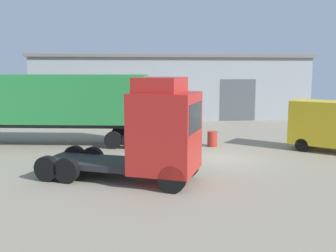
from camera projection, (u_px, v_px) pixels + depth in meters
ground_plane at (222, 159)px, 19.86m from camera, size 60.00×60.00×0.00m
warehouse_building at (171, 86)px, 36.82m from camera, size 24.71×7.98×5.70m
tractor_unit_red at (154, 134)px, 15.50m from camera, size 6.85×4.94×4.19m
container_trailer_green at (43, 100)px, 23.26m from camera, size 12.63×4.72×4.17m
gravel_pile at (322, 127)px, 27.28m from camera, size 3.29×3.29×1.03m
oil_drum at (212, 139)px, 22.95m from camera, size 0.58×0.58×0.88m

